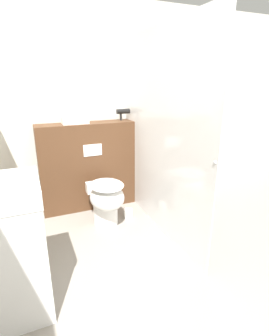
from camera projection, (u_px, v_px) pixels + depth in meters
The scene contains 7 objects.
wall_back at pixel (93, 107), 3.31m from camera, with size 8.00×0.06×2.50m.
partition_panel at pixel (91, 166), 3.31m from camera, with size 1.25×0.29×1.09m.
shower_glass at pixel (158, 135), 2.70m from camera, with size 0.04×1.87×2.07m.
toilet at pixel (106, 200), 2.90m from camera, with size 0.37×0.53×0.52m.
hair_drier at pixel (124, 112), 3.31m from camera, with size 0.20×0.06×0.14m.
folded_towel at pixel (75, 120), 3.07m from camera, with size 0.30×0.19×0.08m.
spare_toilet_roll at pixel (128, 213), 3.15m from camera, with size 0.11×0.11×0.10m.
Camera 1 is at (-0.83, -0.98, 1.57)m, focal length 28.00 mm.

